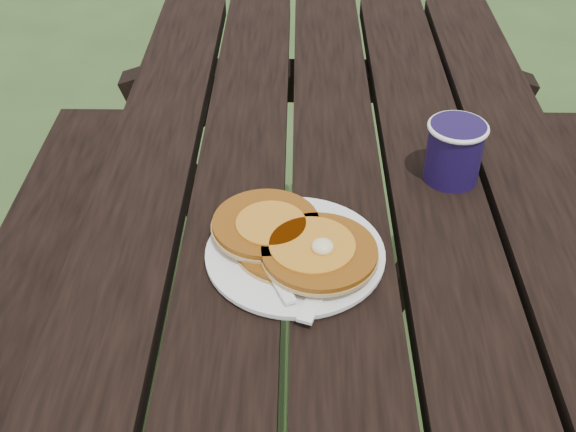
{
  "coord_description": "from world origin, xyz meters",
  "views": [
    {
      "loc": [
        -0.06,
        -0.74,
        1.4
      ],
      "look_at": [
        -0.07,
        0.02,
        0.8
      ],
      "focal_mm": 45.0,
      "sensor_mm": 36.0,
      "label": 1
    }
  ],
  "objects_px": {
    "picnic_table": "(332,424)",
    "plate": "(295,254)",
    "pancake_stack": "(294,241)",
    "coffee_cup": "(455,148)"
  },
  "relations": [
    {
      "from": "picnic_table",
      "to": "pancake_stack",
      "type": "height_order",
      "value": "pancake_stack"
    },
    {
      "from": "picnic_table",
      "to": "coffee_cup",
      "type": "distance_m",
      "value": 0.51
    },
    {
      "from": "picnic_table",
      "to": "plate",
      "type": "relative_size",
      "value": 7.64
    },
    {
      "from": "picnic_table",
      "to": "pancake_stack",
      "type": "relative_size",
      "value": 8.09
    },
    {
      "from": "picnic_table",
      "to": "plate",
      "type": "xyz_separation_m",
      "value": [
        -0.06,
        -0.01,
        0.39
      ]
    },
    {
      "from": "plate",
      "to": "coffee_cup",
      "type": "bearing_deg",
      "value": 38.2
    },
    {
      "from": "plate",
      "to": "coffee_cup",
      "type": "distance_m",
      "value": 0.31
    },
    {
      "from": "pancake_stack",
      "to": "coffee_cup",
      "type": "height_order",
      "value": "coffee_cup"
    },
    {
      "from": "picnic_table",
      "to": "pancake_stack",
      "type": "bearing_deg",
      "value": -179.76
    },
    {
      "from": "coffee_cup",
      "to": "picnic_table",
      "type": "bearing_deg",
      "value": -133.78
    }
  ]
}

